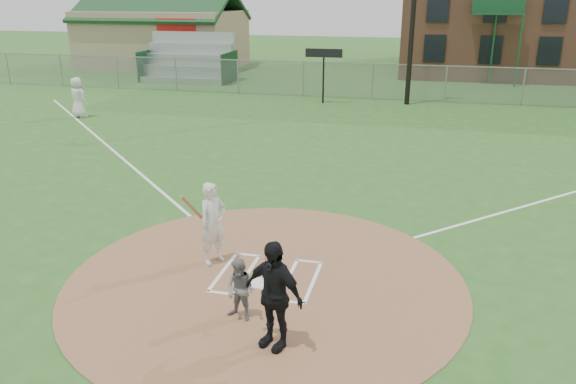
% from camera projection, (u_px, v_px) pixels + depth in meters
% --- Properties ---
extents(ground, '(140.00, 140.00, 0.00)m').
position_uv_depth(ground, '(265.00, 281.00, 11.86)').
color(ground, '#295C1F').
rests_on(ground, ground).
extents(dirt_circle, '(8.40, 8.40, 0.02)m').
position_uv_depth(dirt_circle, '(265.00, 280.00, 11.85)').
color(dirt_circle, '#956946').
rests_on(dirt_circle, ground).
extents(home_plate, '(0.48, 0.48, 0.03)m').
position_uv_depth(home_plate, '(258.00, 283.00, 11.68)').
color(home_plate, white).
rests_on(home_plate, dirt_circle).
extents(foul_line_third, '(17.04, 17.04, 0.01)m').
position_uv_depth(foul_line_third, '(109.00, 147.00, 22.12)').
color(foul_line_third, white).
rests_on(foul_line_third, ground).
extents(catcher, '(0.68, 0.59, 1.19)m').
position_uv_depth(catcher, '(240.00, 290.00, 10.25)').
color(catcher, slate).
rests_on(catcher, dirt_circle).
extents(umpire, '(1.24, 0.87, 1.95)m').
position_uv_depth(umpire, '(273.00, 295.00, 9.34)').
color(umpire, black).
rests_on(umpire, dirt_circle).
extents(ondeck_player, '(1.07, 0.84, 1.93)m').
position_uv_depth(ondeck_player, '(78.00, 97.00, 27.13)').
color(ondeck_player, silver).
rests_on(ondeck_player, ground).
extents(batters_boxes, '(2.08, 1.88, 0.01)m').
position_uv_depth(batters_boxes, '(267.00, 276.00, 11.99)').
color(batters_boxes, white).
rests_on(batters_boxes, dirt_circle).
extents(batter_at_plate, '(0.80, 1.10, 1.86)m').
position_uv_depth(batter_at_plate, '(213.00, 223.00, 12.35)').
color(batter_at_plate, silver).
rests_on(batter_at_plate, dirt_circle).
extents(outfield_fence, '(56.08, 0.08, 2.03)m').
position_uv_depth(outfield_fence, '(373.00, 82.00, 31.64)').
color(outfield_fence, slate).
rests_on(outfield_fence, ground).
extents(bleachers, '(6.08, 3.20, 3.20)m').
position_uv_depth(bleachers, '(188.00, 57.00, 38.22)').
color(bleachers, '#B7BABF').
rests_on(bleachers, ground).
extents(clubhouse, '(12.20, 8.71, 6.23)m').
position_uv_depth(clubhouse, '(163.00, 37.00, 45.29)').
color(clubhouse, tan).
rests_on(clubhouse, ground).
extents(scoreboard_sign, '(2.00, 0.10, 2.93)m').
position_uv_depth(scoreboard_sign, '(324.00, 59.00, 30.10)').
color(scoreboard_sign, black).
rests_on(scoreboard_sign, ground).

